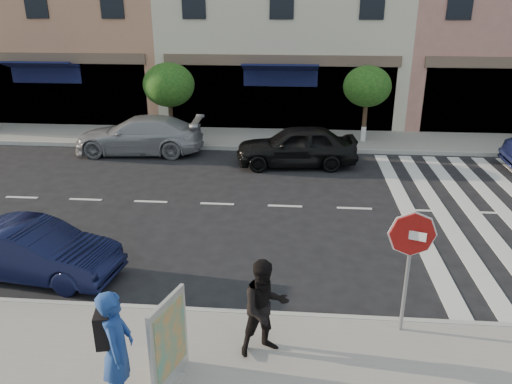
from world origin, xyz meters
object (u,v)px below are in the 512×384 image
(car_far_mid, at_px, (296,146))
(stop_sign, at_px, (411,246))
(photographer, at_px, (117,349))
(car_near_mid, at_px, (34,251))
(car_far_left, at_px, (139,135))
(poster_board, at_px, (169,343))
(walker, at_px, (265,308))

(car_far_mid, bearing_deg, stop_sign, 6.04)
(stop_sign, relative_size, photographer, 1.24)
(car_far_mid, bearing_deg, car_near_mid, -39.77)
(car_far_left, distance_m, car_far_mid, 6.15)
(poster_board, bearing_deg, car_far_mid, 98.43)
(photographer, xyz_separation_m, walker, (2.00, 1.28, -0.08))
(car_far_left, bearing_deg, stop_sign, 34.38)
(photographer, relative_size, car_near_mid, 0.50)
(photographer, height_order, car_far_left, photographer)
(stop_sign, xyz_separation_m, car_far_mid, (-1.95, 9.61, -1.12))
(car_far_left, bearing_deg, car_far_mid, 77.56)
(stop_sign, bearing_deg, photographer, -134.31)
(stop_sign, height_order, car_far_left, stop_sign)
(photographer, relative_size, walker, 1.09)
(stop_sign, bearing_deg, walker, -141.52)
(poster_board, height_order, car_near_mid, poster_board)
(car_far_mid, bearing_deg, car_far_left, -105.34)
(photographer, bearing_deg, car_far_mid, -23.36)
(walker, relative_size, car_near_mid, 0.46)
(car_far_mid, bearing_deg, photographer, -17.19)
(stop_sign, height_order, car_near_mid, stop_sign)
(poster_board, distance_m, car_far_left, 12.97)
(stop_sign, relative_size, car_far_left, 0.47)
(walker, bearing_deg, car_far_left, 89.67)
(car_far_left, bearing_deg, walker, 23.70)
(stop_sign, relative_size, poster_board, 1.57)
(stop_sign, bearing_deg, car_far_left, 147.60)
(car_near_mid, distance_m, car_far_mid, 9.84)
(photographer, xyz_separation_m, car_near_mid, (-3.12, 3.52, -0.47))
(car_near_mid, bearing_deg, walker, -105.72)
(car_near_mid, relative_size, car_far_mid, 0.86)
(walker, distance_m, poster_board, 1.62)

